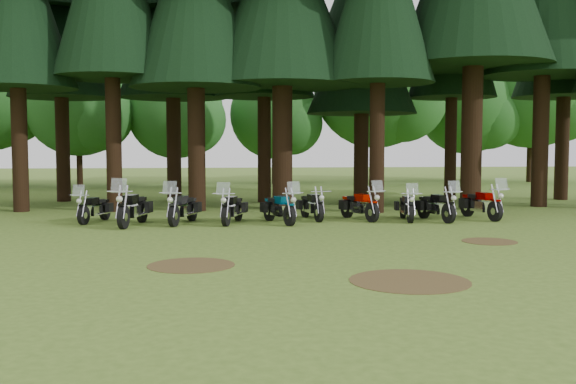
# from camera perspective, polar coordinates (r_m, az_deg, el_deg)

# --- Properties ---
(ground) EXTENTS (120.00, 120.00, 0.00)m
(ground) POSITION_cam_1_polar(r_m,az_deg,el_deg) (15.56, 2.84, -4.96)
(ground) COLOR #496B23
(ground) RESTS_ON ground
(pine_back_4) EXTENTS (4.94, 4.94, 13.78)m
(pine_back_4) POSITION_cam_1_polar(r_m,az_deg,el_deg) (29.73, 6.62, 15.30)
(pine_back_4) COLOR black
(pine_back_4) RESTS_ON ground
(decid_2) EXTENTS (6.72, 6.53, 8.40)m
(decid_2) POSITION_cam_1_polar(r_m,az_deg,el_deg) (40.81, -17.79, 7.39)
(decid_2) COLOR black
(decid_2) RESTS_ON ground
(decid_3) EXTENTS (6.12, 5.95, 7.65)m
(decid_3) POSITION_cam_1_polar(r_m,az_deg,el_deg) (40.41, -9.64, 6.93)
(decid_3) COLOR black
(decid_3) RESTS_ON ground
(decid_4) EXTENTS (5.93, 5.76, 7.41)m
(decid_4) POSITION_cam_1_polar(r_m,az_deg,el_deg) (41.73, -0.82, 6.70)
(decid_4) COLOR black
(decid_4) RESTS_ON ground
(decid_5) EXTENTS (8.45, 8.21, 10.56)m
(decid_5) POSITION_cam_1_polar(r_m,az_deg,el_deg) (42.45, 8.43, 9.13)
(decid_5) COLOR black
(decid_5) RESTS_ON ground
(decid_6) EXTENTS (7.06, 6.86, 8.82)m
(decid_6) POSITION_cam_1_polar(r_m,az_deg,el_deg) (45.68, 16.04, 7.36)
(decid_6) COLOR black
(decid_6) RESTS_ON ground
(decid_7) EXTENTS (8.44, 8.20, 10.55)m
(decid_7) POSITION_cam_1_polar(r_m,az_deg,el_deg) (47.53, 21.35, 8.34)
(decid_7) COLOR black
(decid_7) RESTS_ON ground
(dirt_patch_0) EXTENTS (1.80, 1.80, 0.01)m
(dirt_patch_0) POSITION_cam_1_polar(r_m,az_deg,el_deg) (13.40, -8.60, -6.45)
(dirt_patch_0) COLOR #4C3D1E
(dirt_patch_0) RESTS_ON ground
(dirt_patch_1) EXTENTS (1.40, 1.40, 0.01)m
(dirt_patch_1) POSITION_cam_1_polar(r_m,az_deg,el_deg) (17.32, 17.46, -4.21)
(dirt_patch_1) COLOR #4C3D1E
(dirt_patch_1) RESTS_ON ground
(dirt_patch_2) EXTENTS (2.20, 2.20, 0.01)m
(dirt_patch_2) POSITION_cam_1_polar(r_m,az_deg,el_deg) (11.95, 10.75, -7.76)
(dirt_patch_2) COLOR #4C3D1E
(dirt_patch_2) RESTS_ON ground
(motorcycle_0) EXTENTS (0.86, 2.00, 1.27)m
(motorcycle_0) POSITION_cam_1_polar(r_m,az_deg,el_deg) (21.57, -16.84, -1.47)
(motorcycle_0) COLOR black
(motorcycle_0) RESTS_ON ground
(motorcycle_1) EXTENTS (0.81, 2.43, 1.53)m
(motorcycle_1) POSITION_cam_1_polar(r_m,az_deg,el_deg) (20.34, -13.62, -1.50)
(motorcycle_1) COLOR black
(motorcycle_1) RESTS_ON ground
(motorcycle_2) EXTENTS (0.98, 2.21, 1.41)m
(motorcycle_2) POSITION_cam_1_polar(r_m,az_deg,el_deg) (20.51, -9.32, -1.50)
(motorcycle_2) COLOR black
(motorcycle_2) RESTS_ON ground
(motorcycle_3) EXTENTS (0.88, 2.16, 1.38)m
(motorcycle_3) POSITION_cam_1_polar(r_m,az_deg,el_deg) (20.40, -4.97, -1.53)
(motorcycle_3) COLOR black
(motorcycle_3) RESTS_ON ground
(motorcycle_4) EXTENTS (0.99, 2.16, 1.39)m
(motorcycle_4) POSITION_cam_1_polar(r_m,az_deg,el_deg) (20.35, -0.79, -1.51)
(motorcycle_4) COLOR black
(motorcycle_4) RESTS_ON ground
(motorcycle_5) EXTENTS (0.49, 2.11, 0.86)m
(motorcycle_5) POSITION_cam_1_polar(r_m,az_deg,el_deg) (21.45, 2.11, -1.30)
(motorcycle_5) COLOR black
(motorcycle_5) RESTS_ON ground
(motorcycle_6) EXTENTS (1.02, 2.13, 1.37)m
(motorcycle_6) POSITION_cam_1_polar(r_m,az_deg,el_deg) (21.42, 6.36, -1.27)
(motorcycle_6) COLOR black
(motorcycle_6) RESTS_ON ground
(motorcycle_7) EXTENTS (0.52, 2.06, 1.29)m
(motorcycle_7) POSITION_cam_1_polar(r_m,az_deg,el_deg) (21.50, 10.50, -1.37)
(motorcycle_7) COLOR black
(motorcycle_7) RESTS_ON ground
(motorcycle_8) EXTENTS (0.74, 2.19, 1.38)m
(motorcycle_8) POSITION_cam_1_polar(r_m,az_deg,el_deg) (21.61, 13.02, -1.30)
(motorcycle_8) COLOR black
(motorcycle_8) RESTS_ON ground
(motorcycle_9) EXTENTS (0.73, 2.29, 1.44)m
(motorcycle_9) POSITION_cam_1_polar(r_m,az_deg,el_deg) (22.55, 16.78, -1.10)
(motorcycle_9) COLOR black
(motorcycle_9) RESTS_ON ground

